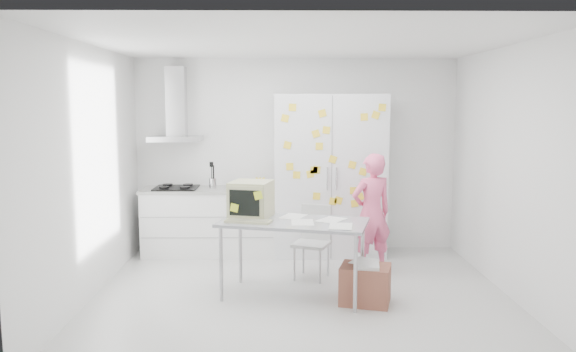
{
  "coord_description": "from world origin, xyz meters",
  "views": [
    {
      "loc": [
        -0.22,
        -5.92,
        2.07
      ],
      "look_at": [
        -0.13,
        0.74,
        1.21
      ],
      "focal_mm": 35.0,
      "sensor_mm": 36.0,
      "label": 1
    }
  ],
  "objects_px": {
    "chair": "(313,237)",
    "cardboard_box": "(365,284)",
    "person": "(371,213)",
    "desk": "(266,210)"
  },
  "relations": [
    {
      "from": "desk",
      "to": "chair",
      "type": "bearing_deg",
      "value": 60.61
    },
    {
      "from": "chair",
      "to": "cardboard_box",
      "type": "xyz_separation_m",
      "value": [
        0.49,
        -0.91,
        -0.28
      ]
    },
    {
      "from": "chair",
      "to": "cardboard_box",
      "type": "bearing_deg",
      "value": -39.99
    },
    {
      "from": "person",
      "to": "cardboard_box",
      "type": "bearing_deg",
      "value": 57.31
    },
    {
      "from": "desk",
      "to": "cardboard_box",
      "type": "relative_size",
      "value": 2.86
    },
    {
      "from": "person",
      "to": "cardboard_box",
      "type": "xyz_separation_m",
      "value": [
        -0.24,
        -1.11,
        -0.53
      ]
    },
    {
      "from": "chair",
      "to": "cardboard_box",
      "type": "relative_size",
      "value": 1.46
    },
    {
      "from": "desk",
      "to": "person",
      "type": "bearing_deg",
      "value": 45.59
    },
    {
      "from": "person",
      "to": "chair",
      "type": "xyz_separation_m",
      "value": [
        -0.73,
        -0.2,
        -0.25
      ]
    },
    {
      "from": "person",
      "to": "cardboard_box",
      "type": "height_order",
      "value": "person"
    }
  ]
}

